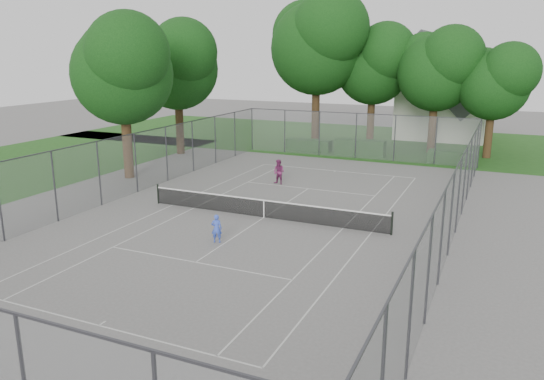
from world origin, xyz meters
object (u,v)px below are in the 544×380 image
at_px(girl_player, 217,228).
at_px(tennis_net, 264,208).
at_px(woman_player, 279,172).
at_px(house, 443,96).

bearing_deg(girl_player, tennis_net, -119.61).
height_order(tennis_net, woman_player, woman_player).
xyz_separation_m(house, girl_player, (-5.20, -34.17, -3.41)).
bearing_deg(tennis_net, woman_player, 107.24).
distance_m(tennis_net, girl_player, 4.07).
bearing_deg(girl_player, house, -122.83).
height_order(house, girl_player, house).
distance_m(house, woman_player, 24.60).
xyz_separation_m(tennis_net, girl_player, (-0.38, -4.05, 0.12)).
bearing_deg(house, girl_player, -98.65).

